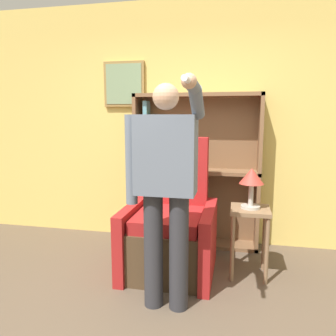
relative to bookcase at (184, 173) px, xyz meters
The scene contains 6 objects.
wall_back 0.58m from the bookcase, 80.46° to the left, with size 8.00×0.11×2.80m.
bookcase is the anchor object (origin of this frame).
armchair 0.83m from the bookcase, 91.27° to the right, with size 0.85×0.87×1.29m.
person_standing 1.37m from the bookcase, 86.92° to the right, with size 0.60×0.78×1.74m.
side_table 1.06m from the bookcase, 43.04° to the right, with size 0.36×0.36×0.66m.
table_lamp 1.00m from the bookcase, 43.04° to the right, with size 0.22×0.22×0.37m.
Camera 1 is at (0.55, -1.83, 1.51)m, focal length 35.00 mm.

